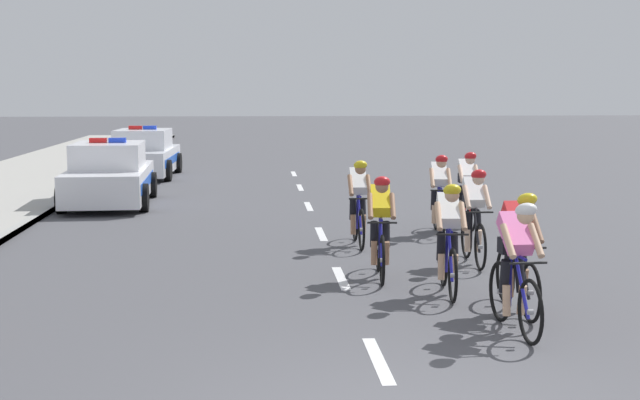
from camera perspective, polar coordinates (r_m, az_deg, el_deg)
kerb_edge at (r=21.61m, az=-16.32°, el=-0.35°), size 0.16×60.00×0.13m
lane_markings_centre at (r=17.15m, az=0.06°, el=-2.15°), size 0.14×25.60×0.01m
cyclist_lead at (r=10.41m, az=12.28°, el=-4.02°), size 0.43×1.72×1.56m
cyclist_second at (r=11.35m, az=12.44°, el=-3.11°), size 0.42×1.72×1.56m
cyclist_third at (r=12.18m, az=8.13°, el=-2.32°), size 0.44×1.72×1.56m
cyclist_fourth at (r=13.09m, az=3.85°, el=-1.60°), size 0.44×1.72×1.56m
cyclist_fifth at (r=14.32m, az=9.70°, el=-0.94°), size 0.42×1.72×1.56m
cyclist_sixth at (r=15.80m, az=2.45°, el=-0.09°), size 0.42×1.72×1.56m
cyclist_seventh at (r=17.19m, az=7.55°, el=0.45°), size 0.44×1.72×1.56m
cyclist_eighth at (r=18.01m, az=9.27°, el=0.72°), size 0.42×1.72×1.56m
police_car_nearest at (r=21.89m, az=-13.16°, el=1.47°), size 2.14×4.47×1.59m
police_car_second at (r=28.52m, az=-11.07°, el=2.80°), size 2.09×4.45×1.59m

